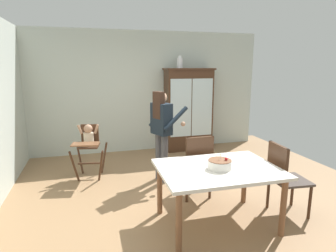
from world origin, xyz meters
The scene contains 10 objects.
ground_plane centered at (0.00, 0.00, 0.00)m, with size 6.24×6.24×0.00m, color #93704C.
wall_back centered at (0.00, 2.63, 1.35)m, with size 5.32×0.06×2.70m, color beige.
china_cabinet centered at (0.90, 2.37, 0.95)m, with size 1.13×0.48×1.89m.
ceramic_vase centered at (0.68, 2.37, 2.00)m, with size 0.13×0.13×0.27m.
high_chair_with_toddler centered at (-1.36, 1.19, 0.65)m, with size 0.67×0.76×0.95m.
adult_person centered at (-0.18, 0.70, 0.97)m, with size 0.64×0.63×1.53m.
dining_table centered at (0.13, -0.83, 0.65)m, with size 1.45×1.07×0.74m.
birthday_cake centered at (0.13, -0.86, 0.79)m, with size 0.28×0.28×0.19m.
dining_chair_far_side centered at (0.14, -0.09, 0.56)m, with size 0.46×0.46×0.96m.
dining_chair_right_end centered at (1.06, -0.84, 0.56)m, with size 0.48×0.48×0.96m.
Camera 1 is at (-1.34, -3.78, 1.94)m, focal length 30.48 mm.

